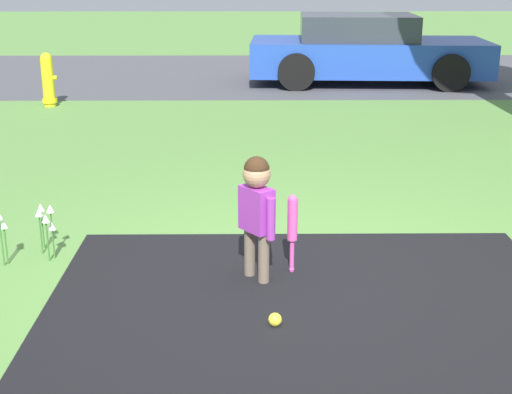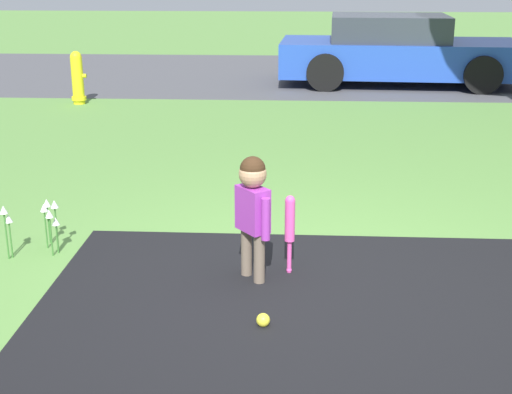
# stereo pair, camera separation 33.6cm
# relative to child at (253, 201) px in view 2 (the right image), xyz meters

# --- Properties ---
(ground_plane) EXTENTS (60.00, 60.00, 0.00)m
(ground_plane) POSITION_rel_child_xyz_m (0.34, -0.13, -0.58)
(ground_plane) COLOR #5B8C42
(street_strip) EXTENTS (40.00, 6.00, 0.01)m
(street_strip) POSITION_rel_child_xyz_m (0.34, 9.94, -0.58)
(street_strip) COLOR #4C4C51
(street_strip) RESTS_ON ground
(child) EXTENTS (0.26, 0.30, 0.90)m
(child) POSITION_rel_child_xyz_m (0.00, 0.00, 0.00)
(child) COLOR #6B5B4C
(child) RESTS_ON ground
(baseball_bat) EXTENTS (0.07, 0.07, 0.59)m
(baseball_bat) POSITION_rel_child_xyz_m (0.26, 0.12, -0.20)
(baseball_bat) COLOR #E54CA5
(baseball_bat) RESTS_ON ground
(sports_ball) EXTENTS (0.09, 0.09, 0.09)m
(sports_ball) POSITION_rel_child_xyz_m (0.11, -0.70, -0.54)
(sports_ball) COLOR yellow
(sports_ball) RESTS_ON ground
(fire_hydrant) EXTENTS (0.26, 0.23, 0.83)m
(fire_hydrant) POSITION_rel_child_xyz_m (-3.17, 6.47, -0.18)
(fire_hydrant) COLOR yellow
(fire_hydrant) RESTS_ON ground
(parked_car) EXTENTS (4.41, 2.20, 1.25)m
(parked_car) POSITION_rel_child_xyz_m (2.12, 8.74, 0.02)
(parked_car) COLOR #2347AD
(parked_car) RESTS_ON ground
(flower_bed) EXTENTS (0.40, 0.40, 0.42)m
(flower_bed) POSITION_rel_child_xyz_m (-1.67, 0.39, -0.27)
(flower_bed) COLOR #38702D
(flower_bed) RESTS_ON ground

